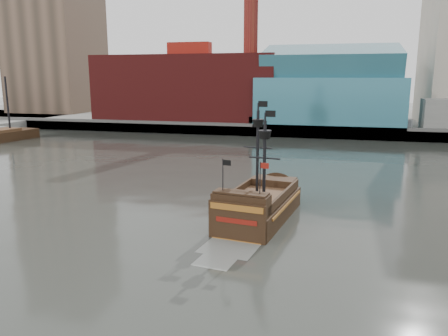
# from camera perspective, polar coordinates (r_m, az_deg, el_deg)

# --- Properties ---
(ground) EXTENTS (400.00, 400.00, 0.00)m
(ground) POSITION_cam_1_polar(r_m,az_deg,el_deg) (31.95, -9.09, -10.62)
(ground) COLOR #292C26
(ground) RESTS_ON ground
(promenade_far) EXTENTS (220.00, 60.00, 2.00)m
(promenade_far) POSITION_cam_1_polar(r_m,az_deg,el_deg) (120.08, 8.84, 6.33)
(promenade_far) COLOR slate
(promenade_far) RESTS_ON ground
(seawall) EXTENTS (220.00, 1.00, 2.60)m
(seawall) POSITION_cam_1_polar(r_m,az_deg,el_deg) (90.92, 6.89, 4.87)
(seawall) COLOR #4C4C49
(seawall) RESTS_ON ground
(skyline) EXTENTS (149.00, 45.00, 62.00)m
(skyline) POSITION_cam_1_polar(r_m,az_deg,el_deg) (112.42, 11.59, 17.90)
(skyline) COLOR brown
(skyline) RESTS_ON promenade_far
(pirate_ship) EXTENTS (6.17, 14.93, 10.84)m
(pirate_ship) POSITION_cam_1_polar(r_m,az_deg,el_deg) (37.92, 4.59, -5.30)
(pirate_ship) COLOR black
(pirate_ship) RESTS_ON ground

